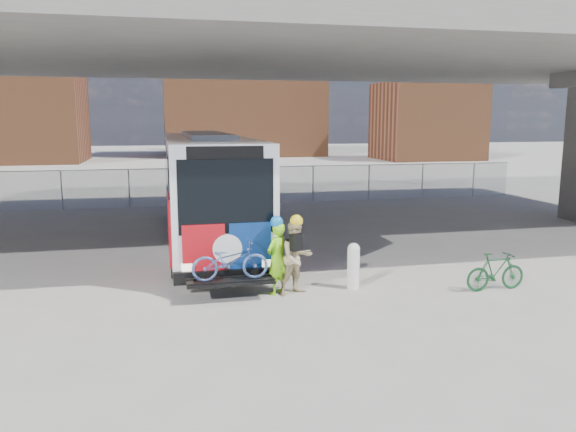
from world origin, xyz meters
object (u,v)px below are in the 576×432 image
object	(u,v)px
bollard	(353,264)
cyclist_tan	(296,257)
cyclist_hivis	(277,257)
bike_parked	(496,272)
bus	(206,180)

from	to	relation	value
bollard	cyclist_tan	world-z (taller)	cyclist_tan
cyclist_hivis	bike_parked	bearing A→B (deg)	130.36
bus	cyclist_hivis	bearing A→B (deg)	-79.78
bus	bollard	world-z (taller)	bus
bike_parked	bollard	bearing A→B (deg)	73.04
bollard	cyclist_hivis	xyz separation A→B (m)	(-1.91, 0.00, 0.30)
bus	cyclist_hivis	size ratio (longest dim) A/B	6.81
bus	bollard	size ratio (longest dim) A/B	11.23
bollard	cyclist_hivis	world-z (taller)	cyclist_hivis
bollard	bike_parked	distance (m)	3.45
bike_parked	cyclist_tan	bearing A→B (deg)	78.63
cyclist_hivis	bike_parked	distance (m)	5.33
bollard	bike_parked	world-z (taller)	bollard
bollard	bike_parked	size ratio (longest dim) A/B	0.73
bus	bike_parked	distance (m)	9.78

